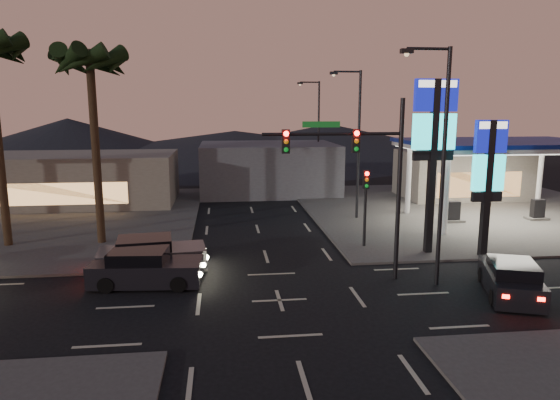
{
  "coord_description": "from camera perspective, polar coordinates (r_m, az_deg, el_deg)",
  "views": [
    {
      "loc": [
        -2.19,
        -18.75,
        7.6
      ],
      "look_at": [
        0.71,
        5.82,
        3.0
      ],
      "focal_mm": 32.0,
      "sensor_mm": 36.0,
      "label": 1
    }
  ],
  "objects": [
    {
      "name": "pylon_sign_tall",
      "position": [
        26.53,
        17.19,
        7.46
      ],
      "size": [
        2.2,
        0.35,
        9.0
      ],
      "color": "black",
      "rests_on": "ground"
    },
    {
      "name": "car_lane_a_front",
      "position": [
        22.54,
        -15.16,
        -7.59
      ],
      "size": [
        4.97,
        2.37,
        1.58
      ],
      "color": "black",
      "rests_on": "ground"
    },
    {
      "name": "corner_lot_nw",
      "position": [
        38.14,
        -27.82,
        -2.1
      ],
      "size": [
        24.0,
        24.0,
        0.12
      ],
      "primitive_type": "cube",
      "color": "#47443F",
      "rests_on": "ground"
    },
    {
      "name": "building_far_mid",
      "position": [
        45.27,
        -1.37,
        3.68
      ],
      "size": [
        12.0,
        9.0,
        4.4
      ],
      "primitive_type": "cube",
      "color": "#4C4C51",
      "rests_on": "ground"
    },
    {
      "name": "hill_right",
      "position": [
        80.76,
        5.61,
        6.87
      ],
      "size": [
        50.0,
        50.0,
        5.0
      ],
      "primitive_type": "cone",
      "color": "black",
      "rests_on": "ground"
    },
    {
      "name": "car_lane_b_front",
      "position": [
        24.31,
        -14.54,
        -6.15
      ],
      "size": [
        5.19,
        2.61,
        1.64
      ],
      "color": "#5C5C5F",
      "rests_on": "ground"
    },
    {
      "name": "corner_lot_ne",
      "position": [
        39.94,
        20.51,
        -1.02
      ],
      "size": [
        24.0,
        24.0,
        0.12
      ],
      "primitive_type": "cube",
      "color": "#47443F",
      "rests_on": "ground"
    },
    {
      "name": "hill_center",
      "position": [
        78.98,
        -5.16,
        6.43
      ],
      "size": [
        60.0,
        60.0,
        4.0
      ],
      "primitive_type": "cone",
      "color": "black",
      "rests_on": "ground"
    },
    {
      "name": "building_far_west",
      "position": [
        42.79,
        -22.7,
        2.2
      ],
      "size": [
        16.0,
        8.0,
        4.0
      ],
      "primitive_type": "cube",
      "color": "#726B5B",
      "rests_on": "ground"
    },
    {
      "name": "convenience_store",
      "position": [
        44.93,
        20.06,
        2.74
      ],
      "size": [
        10.0,
        6.0,
        4.0
      ],
      "primitive_type": "cube",
      "color": "#726B5B",
      "rests_on": "ground"
    },
    {
      "name": "traffic_signal_mast",
      "position": [
        21.7,
        9.24,
        4.12
      ],
      "size": [
        6.1,
        0.39,
        8.0
      ],
      "color": "black",
      "rests_on": "ground"
    },
    {
      "name": "streetlight_near",
      "position": [
        21.78,
        17.74,
        5.07
      ],
      "size": [
        2.14,
        0.25,
        10.0
      ],
      "color": "black",
      "rests_on": "ground"
    },
    {
      "name": "ground",
      "position": [
        20.35,
        -0.06,
        -11.4
      ],
      "size": [
        140.0,
        140.0,
        0.0
      ],
      "primitive_type": "plane",
      "color": "black",
      "rests_on": "ground"
    },
    {
      "name": "pylon_sign_short",
      "position": [
        26.89,
        22.74,
        3.43
      ],
      "size": [
        1.6,
        0.35,
        7.0
      ],
      "color": "black",
      "rests_on": "ground"
    },
    {
      "name": "palm_a",
      "position": [
        29.11,
        -20.84,
        13.46
      ],
      "size": [
        4.41,
        4.41,
        10.86
      ],
      "color": "black",
      "rests_on": "ground"
    },
    {
      "name": "pedestal_signal",
      "position": [
        27.26,
        9.76,
        0.5
      ],
      "size": [
        0.32,
        0.39,
        4.3
      ],
      "color": "black",
      "rests_on": "ground"
    },
    {
      "name": "hill_left",
      "position": [
        82.11,
        -23.0,
        6.5
      ],
      "size": [
        40.0,
        40.0,
        6.0
      ],
      "primitive_type": "cone",
      "color": "black",
      "rests_on": "ground"
    },
    {
      "name": "streetlight_mid",
      "position": [
        34.01,
        8.67,
        7.24
      ],
      "size": [
        2.14,
        0.25,
        10.0
      ],
      "color": "black",
      "rests_on": "ground"
    },
    {
      "name": "suv_station",
      "position": [
        22.7,
        24.87,
        -8.21
      ],
      "size": [
        3.24,
        4.78,
        1.48
      ],
      "color": "black",
      "rests_on": "ground"
    },
    {
      "name": "streetlight_far",
      "position": [
        47.64,
        4.19,
        8.24
      ],
      "size": [
        2.14,
        0.25,
        10.0
      ],
      "color": "black",
      "rests_on": "ground"
    },
    {
      "name": "gas_station",
      "position": [
        35.82,
        23.94,
        5.6
      ],
      "size": [
        12.2,
        8.2,
        5.47
      ],
      "color": "silver",
      "rests_on": "ground"
    }
  ]
}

